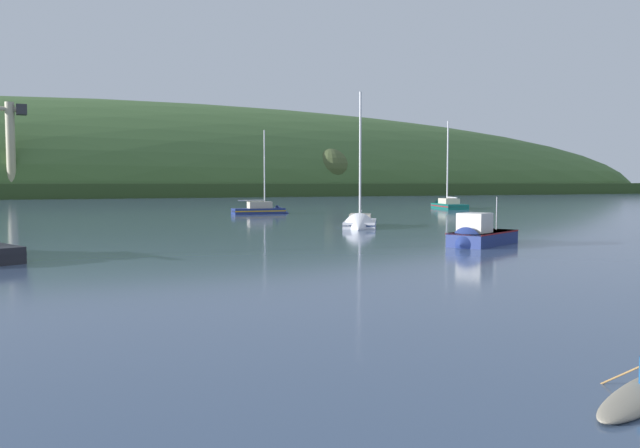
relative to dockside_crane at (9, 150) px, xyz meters
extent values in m
cube|color=#314A21|center=(16.55, 18.58, -9.93)|extent=(550.60, 93.24, 3.48)
ellipsoid|color=#476B38|center=(38.15, 44.58, -11.66)|extent=(441.70, 110.91, 60.52)
sphere|color=#4C5B33|center=(88.20, 3.33, -3.74)|extent=(12.70, 12.70, 12.70)
cube|color=#4C4C51|center=(0.39, 0.03, -10.66)|extent=(5.03, 5.03, 2.00)
cylinder|color=#BCB293|center=(0.39, 0.03, 0.97)|extent=(2.13, 2.13, 21.27)
cube|color=#333338|center=(3.01, 0.23, 9.90)|extent=(2.56, 3.15, 2.55)
cube|color=white|center=(29.42, -125.38, -11.61)|extent=(5.57, 6.97, 0.97)
cone|color=white|center=(27.74, -128.20, -11.61)|extent=(2.97, 2.68, 2.48)
cube|color=navy|center=(29.42, -125.38, -11.37)|extent=(5.60, 6.98, 0.11)
cube|color=#BCB299|center=(29.34, -125.52, -10.85)|extent=(3.02, 3.44, 0.56)
cylinder|color=silver|center=(29.00, -126.08, -5.81)|extent=(0.18, 0.18, 10.64)
cylinder|color=silver|center=(29.88, -124.60, -10.42)|extent=(1.89, 3.04, 0.14)
cube|color=navy|center=(28.80, -101.16, -11.61)|extent=(6.26, 2.39, 1.26)
cone|color=navy|center=(31.87, -101.33, -11.61)|extent=(1.65, 2.06, 1.98)
cube|color=gold|center=(28.80, -101.16, -11.29)|extent=(6.26, 2.41, 0.14)
cube|color=#BCB299|center=(28.95, -101.17, -10.58)|extent=(2.84, 1.55, 0.79)
cylinder|color=silver|center=(29.56, -101.21, -6.35)|extent=(0.14, 0.14, 9.26)
cylinder|color=silver|center=(27.95, -101.12, -10.04)|extent=(3.24, 0.29, 0.12)
cube|color=#0F564C|center=(58.21, -98.70, -11.60)|extent=(5.20, 8.37, 1.36)
cone|color=#0F564C|center=(59.39, -94.97, -11.60)|extent=(3.31, 2.73, 2.85)
cube|color=maroon|center=(58.21, -98.70, -11.25)|extent=(5.22, 8.37, 0.15)
cube|color=#BCB299|center=(58.27, -98.51, -10.54)|extent=(2.99, 3.97, 0.75)
cylinder|color=silver|center=(58.51, -97.77, -5.07)|extent=(0.21, 0.21, 11.70)
cylinder|color=silver|center=(57.88, -99.73, -10.02)|extent=(1.40, 3.97, 0.17)
cube|color=navy|center=(28.73, -142.08, -11.46)|extent=(5.68, 4.25, 1.21)
cone|color=navy|center=(26.37, -143.22, -11.46)|extent=(1.59, 2.13, 1.97)
cube|color=maroon|center=(28.73, -142.08, -10.89)|extent=(5.70, 4.29, 0.08)
cube|color=silver|center=(27.68, -142.59, -10.28)|extent=(2.16, 2.13, 1.15)
cube|color=#192833|center=(27.00, -142.92, -10.10)|extent=(0.65, 1.28, 0.64)
cylinder|color=#B2B2B7|center=(30.41, -141.27, -9.83)|extent=(0.06, 0.06, 2.04)
cylinder|color=olive|center=(13.79, -164.38, -11.33)|extent=(0.46, 1.19, 0.89)
camera|label=1|loc=(4.04, -172.18, -7.93)|focal=35.44mm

